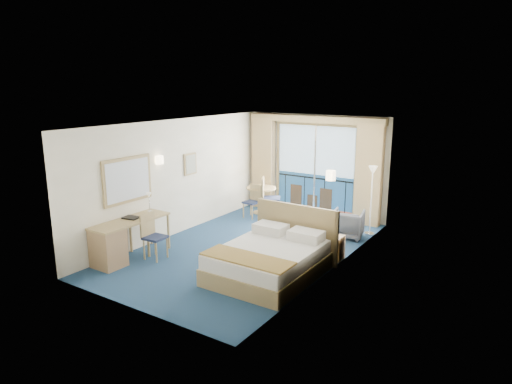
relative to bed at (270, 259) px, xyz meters
name	(u,v)px	position (x,y,z in m)	size (l,w,h in m)	color
floor	(248,248)	(-1.15, 0.96, -0.32)	(6.50, 6.50, 0.00)	navy
room_walls	(248,168)	(-1.15, 0.96, 1.46)	(4.04, 6.54, 2.72)	beige
balcony_door	(315,173)	(-1.16, 4.17, 0.82)	(2.36, 0.03, 2.52)	navy
curtain_left	(263,163)	(-2.70, 4.03, 0.96)	(0.65, 0.22, 2.55)	tan
curtain_right	(369,175)	(0.40, 4.03, 0.96)	(0.65, 0.22, 2.55)	tan
pelmet	(315,119)	(-1.15, 4.06, 2.26)	(3.80, 0.25, 0.18)	tan
mirror	(128,180)	(-3.12, -0.54, 1.23)	(0.05, 1.25, 0.95)	tan
wall_print	(190,164)	(-3.12, 1.41, 1.28)	(0.04, 0.42, 0.52)	tan
sconce_left	(159,160)	(-3.09, 0.36, 1.53)	(0.18, 0.18, 0.18)	#FFE4B2
sconce_right	(331,175)	(0.79, 0.81, 1.53)	(0.18, 0.18, 0.18)	#FFE4B2
bed	(270,259)	(0.00, 0.00, 0.00)	(1.82, 2.16, 1.14)	tan
nightstand	(333,247)	(0.64, 1.41, -0.07)	(0.37, 0.36, 0.49)	#9A7451
phone	(332,233)	(0.60, 1.40, 0.21)	(0.19, 0.15, 0.09)	silver
armchair	(348,224)	(0.38, 2.83, 0.00)	(0.68, 0.70, 0.64)	#434651
floor_lamp	(372,183)	(0.73, 3.32, 0.92)	(0.23, 0.23, 1.64)	silver
desk	(113,243)	(-2.85, -1.24, 0.12)	(0.59, 1.71, 0.80)	tan
desk_chair	(152,233)	(-2.47, -0.57, 0.21)	(0.43, 0.43, 0.94)	#1F2848
folder	(131,218)	(-2.92, -0.69, 0.50)	(0.32, 0.24, 0.03)	black
desk_lamp	(149,198)	(-2.92, -0.17, 0.79)	(0.11, 0.11, 0.41)	silver
round_table	(261,194)	(-2.40, 3.45, 0.23)	(0.81, 0.81, 0.73)	tan
table_chair_a	(268,195)	(-2.03, 3.19, 0.29)	(0.64, 0.63, 1.08)	#1F2848
table_chair_b	(253,199)	(-2.37, 3.01, 0.17)	(0.41, 0.42, 0.87)	#1F2848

